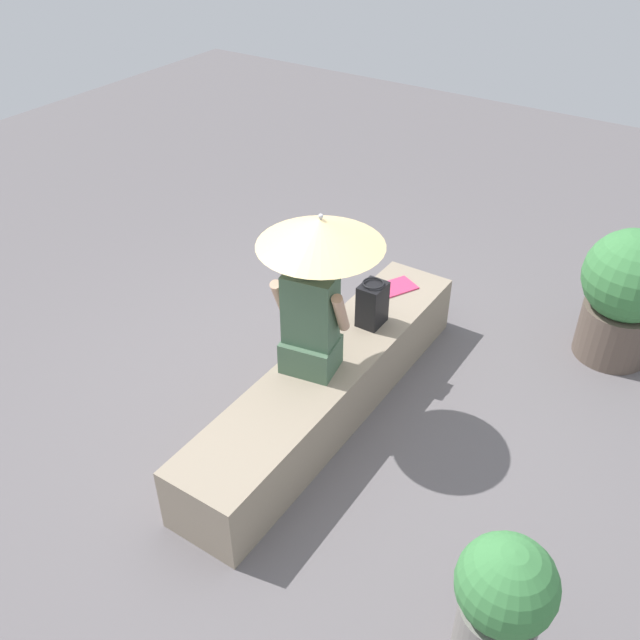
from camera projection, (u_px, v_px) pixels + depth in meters
ground_plane at (329, 410)px, 4.83m from camera, size 14.00×14.00×0.00m
stone_bench at (329, 386)px, 4.70m from camera, size 2.72×0.53×0.45m
person_seated at (310, 318)px, 4.29m from camera, size 0.34×0.50×0.90m
parasol at (321, 232)px, 3.98m from camera, size 0.77×0.77×1.09m
handbag_black at (372, 304)px, 4.82m from camera, size 0.20×0.16×0.34m
magazine at (397, 287)px, 5.29m from camera, size 0.34×0.31×0.01m
planter_near at (501, 606)px, 3.10m from camera, size 0.46×0.46×0.86m
planter_far at (627, 292)px, 5.02m from camera, size 0.69×0.69×1.04m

